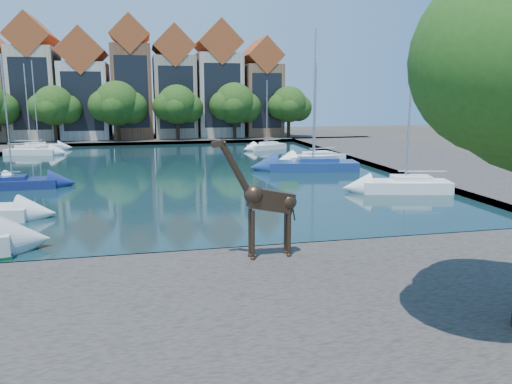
% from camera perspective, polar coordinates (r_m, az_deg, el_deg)
% --- Properties ---
extents(ground, '(160.00, 160.00, 0.00)m').
position_cam_1_polar(ground, '(21.13, -4.96, -7.72)').
color(ground, '#38332B').
rests_on(ground, ground).
extents(water_basin, '(38.00, 50.00, 0.08)m').
position_cam_1_polar(water_basin, '(44.43, -9.13, 2.28)').
color(water_basin, black).
rests_on(water_basin, ground).
extents(near_quay, '(50.00, 14.00, 0.50)m').
position_cam_1_polar(near_quay, '(14.65, -1.16, -15.54)').
color(near_quay, '#47423D').
rests_on(near_quay, ground).
extents(far_quay, '(60.00, 16.00, 0.50)m').
position_cam_1_polar(far_quay, '(76.15, -10.67, 6.07)').
color(far_quay, '#47423D').
rests_on(far_quay, ground).
extents(right_quay, '(14.00, 52.00, 0.50)m').
position_cam_1_polar(right_quay, '(52.20, 19.45, 3.33)').
color(right_quay, '#47423D').
rests_on(right_quay, ground).
extents(townhouse_west_mid, '(5.94, 9.18, 16.79)m').
position_cam_1_polar(townhouse_west_mid, '(77.18, -23.86, 11.33)').
color(townhouse_west_mid, beige).
rests_on(townhouse_west_mid, far_quay).
extents(townhouse_west_inner, '(6.43, 9.18, 15.15)m').
position_cam_1_polar(townhouse_west_inner, '(76.23, -18.92, 11.02)').
color(townhouse_west_inner, beige).
rests_on(townhouse_west_inner, far_quay).
extents(townhouse_center, '(5.44, 9.18, 16.93)m').
position_cam_1_polar(townhouse_center, '(75.84, -13.98, 12.06)').
color(townhouse_center, brown).
rests_on(townhouse_center, far_quay).
extents(townhouse_east_inner, '(5.94, 9.18, 15.79)m').
position_cam_1_polar(townhouse_east_inner, '(75.96, -9.34, 11.76)').
color(townhouse_east_inner, tan).
rests_on(townhouse_east_inner, far_quay).
extents(townhouse_east_mid, '(6.43, 9.18, 16.65)m').
position_cam_1_polar(townhouse_east_mid, '(76.63, -4.38, 12.14)').
color(townhouse_east_mid, beige).
rests_on(townhouse_east_mid, far_quay).
extents(townhouse_east_end, '(5.44, 9.18, 14.43)m').
position_cam_1_polar(townhouse_east_end, '(77.82, 0.47, 11.43)').
color(townhouse_east_end, brown).
rests_on(townhouse_east_end, far_quay).
extents(far_tree_west, '(6.76, 5.20, 7.36)m').
position_cam_1_polar(far_tree_west, '(71.25, -22.03, 9.01)').
color(far_tree_west, '#332114').
rests_on(far_tree_west, far_quay).
extents(far_tree_mid_west, '(7.80, 6.00, 8.00)m').
position_cam_1_polar(far_tree_mid_west, '(70.41, -15.51, 9.57)').
color(far_tree_mid_west, '#332114').
rests_on(far_tree_mid_west, far_quay).
extents(far_tree_mid_east, '(7.02, 5.40, 7.52)m').
position_cam_1_polar(far_tree_mid_east, '(70.49, -8.92, 9.71)').
color(far_tree_mid_east, '#332114').
rests_on(far_tree_mid_east, far_quay).
extents(far_tree_east, '(7.54, 5.80, 7.84)m').
position_cam_1_polar(far_tree_east, '(71.47, -2.41, 9.94)').
color(far_tree_east, '#332114').
rests_on(far_tree_east, far_quay).
extents(far_tree_far_east, '(6.76, 5.20, 7.36)m').
position_cam_1_polar(far_tree_far_east, '(73.31, 3.84, 9.83)').
color(far_tree_far_east, '#332114').
rests_on(far_tree_far_east, far_quay).
extents(giraffe_statue, '(3.27, 0.65, 4.68)m').
position_cam_1_polar(giraffe_statue, '(19.27, 0.99, -0.91)').
color(giraffe_statue, '#35251A').
rests_on(giraffe_statue, near_quay).
extents(sailboat_left_b, '(6.09, 2.38, 9.45)m').
position_cam_1_polar(sailboat_left_b, '(40.05, -26.04, 1.07)').
color(sailboat_left_b, navy).
rests_on(sailboat_left_b, water_basin).
extents(sailboat_left_d, '(5.80, 3.08, 9.91)m').
position_cam_1_polar(sailboat_left_d, '(61.23, -24.30, 4.39)').
color(sailboat_left_d, white).
rests_on(sailboat_left_d, water_basin).
extents(sailboat_left_e, '(5.50, 2.70, 10.50)m').
position_cam_1_polar(sailboat_left_e, '(65.32, -23.59, 4.84)').
color(sailboat_left_e, white).
rests_on(sailboat_left_e, water_basin).
extents(sailboat_right_a, '(6.36, 3.46, 10.10)m').
position_cam_1_polar(sailboat_right_a, '(36.15, 16.71, 0.97)').
color(sailboat_right_a, white).
rests_on(sailboat_right_a, water_basin).
extents(sailboat_right_b, '(8.18, 4.03, 12.12)m').
position_cam_1_polar(sailboat_right_b, '(44.84, 6.51, 3.26)').
color(sailboat_right_b, navy).
rests_on(sailboat_right_b, water_basin).
extents(sailboat_right_c, '(6.44, 3.45, 9.64)m').
position_cam_1_polar(sailboat_right_c, '(49.95, 6.68, 4.03)').
color(sailboat_right_c, white).
rests_on(sailboat_right_c, water_basin).
extents(sailboat_right_d, '(5.11, 3.52, 8.28)m').
position_cam_1_polar(sailboat_right_d, '(61.27, 1.24, 5.35)').
color(sailboat_right_d, white).
rests_on(sailboat_right_d, water_basin).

